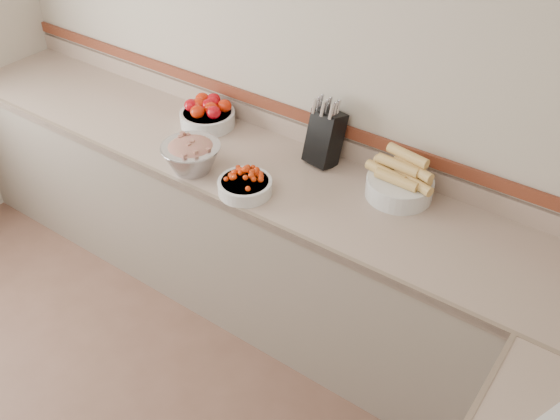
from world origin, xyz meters
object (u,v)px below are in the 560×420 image
Objects in this scene: knife_block at (325,136)px; tomato_bowl at (207,114)px; cherry_tomato_bowl at (245,184)px; corn_bowl at (400,182)px; rhubarb_bowl at (191,155)px.

knife_block is 0.70m from tomato_bowl.
cherry_tomato_bowl is (0.54, -0.37, -0.02)m from tomato_bowl.
cherry_tomato_bowl is (-0.15, -0.43, -0.09)m from knife_block.
knife_block reaches higher than corn_bowl.
knife_block is 1.03× the size of corn_bowl.
knife_block is 0.44m from corn_bowl.
corn_bowl is at bearing 0.89° from tomato_bowl.
knife_block is 0.64m from rhubarb_bowl.
rhubarb_bowl is at bearing -156.76° from corn_bowl.
knife_block is 1.39× the size of cherry_tomato_bowl.
knife_block is at bearing 4.83° from tomato_bowl.
rhubarb_bowl is (0.22, -0.37, 0.02)m from tomato_bowl.
cherry_tomato_bowl is at bearing -109.65° from knife_block.
rhubarb_bowl is (-0.32, -0.00, 0.04)m from cherry_tomato_bowl.
cherry_tomato_bowl is at bearing -146.36° from corn_bowl.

